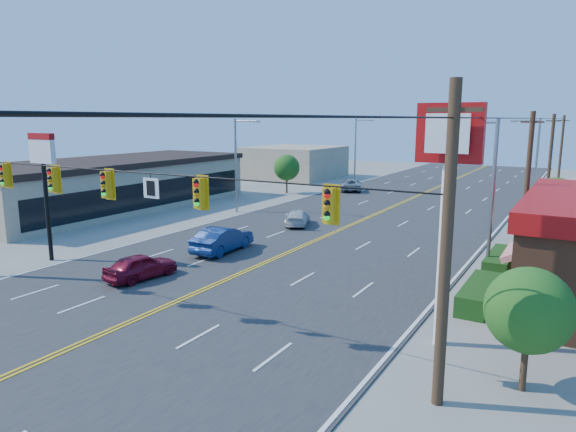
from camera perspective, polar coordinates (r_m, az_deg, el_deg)
The scene contains 21 objects.
ground at distance 21.87m, azimuth -16.53°, elevation -11.10°, with size 160.00×160.00×0.00m, color gray.
road at distance 37.75m, azimuth 6.09°, elevation -1.46°, with size 20.00×120.00×0.06m, color #2D2D30.
signal_span at distance 20.68m, azimuth -17.47°, elevation 1.67°, with size 24.32×0.34×9.00m.
kfc_pylon at distance 18.25m, azimuth 17.30°, elevation 4.20°, with size 2.20×0.36×8.50m.
strip_mall at distance 49.11m, azimuth -19.04°, elevation 3.47°, with size 10.40×26.40×4.40m.
pizza_hut_sign at distance 31.63m, azimuth -25.50°, elevation 4.64°, with size 1.90×0.30×6.85m.
streetlight_se at distance 28.22m, azimuth 21.41°, elevation 2.97°, with size 2.55×0.25×8.00m.
streetlight_ne at distance 51.97m, azimuth 25.70°, elevation 5.88°, with size 2.55×0.25×8.00m.
streetlight_sw at distance 44.21m, azimuth -5.61°, elevation 6.21°, with size 2.55×0.25×8.00m.
streetlight_nw at distance 66.98m, azimuth 7.65°, elevation 7.69°, with size 2.55×0.25×8.00m.
utility_pole_near at distance 32.03m, azimuth 25.00°, elevation 2.97°, with size 0.28×0.28×8.40m, color #47301E.
utility_pole_mid at distance 49.90m, azimuth 27.07°, elevation 5.24°, with size 0.28×0.28×8.40m, color #47301E.
utility_pole_far at distance 67.84m, azimuth 28.05°, elevation 6.31°, with size 0.28×0.28×8.40m, color #47301E.
tree_kfc_rear at distance 36.07m, azimuth 27.53°, elevation 1.49°, with size 2.94×2.94×4.41m.
tree_kfc_front at distance 16.64m, azimuth 25.21°, elevation -9.47°, with size 2.52×2.52×3.78m.
tree_west at distance 55.58m, azimuth -0.14°, elevation 5.40°, with size 2.80×2.80×4.20m.
bld_west_far at distance 71.20m, azimuth 0.73°, elevation 6.01°, with size 11.00×12.00×4.20m, color tan.
car_magenta at distance 26.90m, azimuth -16.02°, elevation -5.50°, with size 1.52×3.77×1.28m, color maroon.
car_blue at distance 31.25m, azimuth -7.29°, elevation -2.68°, with size 1.62×4.65×1.53m, color navy.
car_white at distance 38.74m, azimuth 1.07°, elevation -0.27°, with size 1.59×3.92×1.14m, color silver.
car_silver at distance 57.90m, azimuth 7.03°, elevation 3.42°, with size 2.22×4.82×1.34m, color #9FA0A4.
Camera 1 is at (15.08, -13.68, 7.97)m, focal length 32.00 mm.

